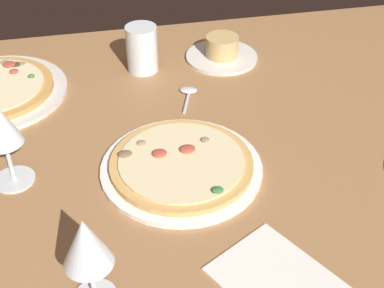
% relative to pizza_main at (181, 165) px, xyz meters
% --- Properties ---
extents(dining_table, '(1.50, 1.10, 0.04)m').
position_rel_pizza_main_xyz_m(dining_table, '(0.06, 0.07, -0.03)').
color(dining_table, '#996B42').
rests_on(dining_table, ground).
extents(pizza_main, '(0.30, 0.30, 0.03)m').
position_rel_pizza_main_xyz_m(pizza_main, '(0.00, 0.00, 0.00)').
color(pizza_main, white).
rests_on(pizza_main, dining_table).
extents(ramekin_on_saucer, '(0.18, 0.18, 0.06)m').
position_rel_pizza_main_xyz_m(ramekin_on_saucer, '(0.18, 0.40, 0.01)').
color(ramekin_on_saucer, silver).
rests_on(ramekin_on_saucer, dining_table).
extents(wine_glass_far, '(0.08, 0.08, 0.17)m').
position_rel_pizza_main_xyz_m(wine_glass_far, '(-0.31, 0.04, 0.11)').
color(wine_glass_far, silver).
rests_on(wine_glass_far, dining_table).
extents(wine_glass_near, '(0.07, 0.07, 0.16)m').
position_rel_pizza_main_xyz_m(wine_glass_near, '(-0.18, -0.25, 0.10)').
color(wine_glass_near, silver).
rests_on(wine_glass_near, dining_table).
extents(water_glass, '(0.07, 0.07, 0.11)m').
position_rel_pizza_main_xyz_m(water_glass, '(-0.02, 0.39, 0.04)').
color(water_glass, silver).
rests_on(water_glass, dining_table).
extents(paper_menu, '(0.22, 0.24, 0.00)m').
position_rel_pizza_main_xyz_m(paper_menu, '(0.10, -0.29, -0.01)').
color(paper_menu, white).
rests_on(paper_menu, dining_table).
extents(spoon, '(0.06, 0.11, 0.01)m').
position_rel_pizza_main_xyz_m(spoon, '(0.06, 0.25, -0.01)').
color(spoon, silver).
rests_on(spoon, dining_table).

